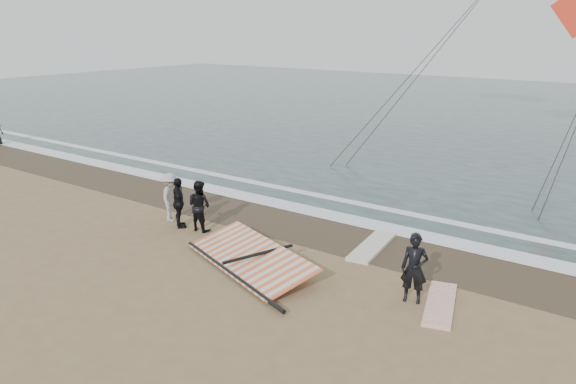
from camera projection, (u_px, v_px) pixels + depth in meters
The scene contains 10 objects.
ground at pixel (251, 291), 13.59m from camera, with size 120.00×120.00×0.00m, color #8C704C.
sea at pixel (551, 117), 39.24m from camera, with size 120.00×54.00×0.02m, color #233838.
wet_sand at pixel (345, 236), 17.09m from camera, with size 120.00×2.80×0.01m, color #4C3D2B.
foam_near at pixel (367, 223), 18.17m from camera, with size 120.00×0.90×0.01m, color white.
foam_far at pixel (390, 210), 19.49m from camera, with size 120.00×0.45×0.01m, color white.
man_main at pixel (414, 268), 12.86m from camera, with size 0.61×0.40×1.68m, color black.
board_white at pixel (440, 304), 12.87m from camera, with size 0.62×2.20×0.09m, color white.
board_cream at pixel (372, 246), 16.20m from camera, with size 0.65×2.45×0.10m, color beige.
trio_cluster at pixel (182, 201), 17.85m from camera, with size 2.34×1.34×1.62m.
sail_rig at pixel (251, 258), 15.04m from camera, with size 4.64×3.15×0.52m.
Camera 1 is at (7.95, -9.48, 6.19)m, focal length 35.00 mm.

